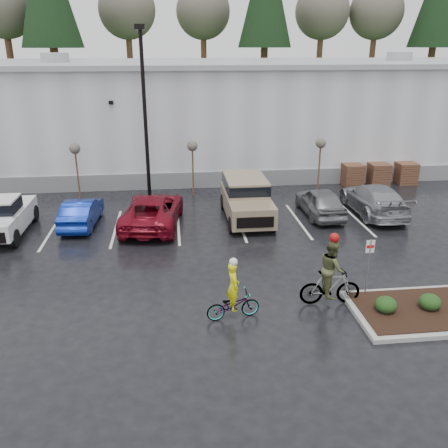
{
  "coord_description": "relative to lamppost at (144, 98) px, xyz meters",
  "views": [
    {
      "loc": [
        -2.69,
        -13.7,
        8.26
      ],
      "look_at": [
        -0.64,
        4.57,
        1.3
      ],
      "focal_mm": 38.0,
      "sensor_mm": 36.0,
      "label": 1
    }
  ],
  "objects": [
    {
      "name": "warehouse",
      "position": [
        4.0,
        9.99,
        -2.04
      ],
      "size": [
        60.5,
        15.5,
        7.2
      ],
      "color": "silver",
      "rests_on": "ground"
    },
    {
      "name": "car_far_silver",
      "position": [
        11.65,
        -3.27,
        -4.91
      ],
      "size": [
        2.2,
        5.35,
        1.55
      ],
      "primitive_type": "imported",
      "rotation": [
        0.0,
        0.0,
        3.14
      ],
      "color": "#95989C",
      "rests_on": "ground"
    },
    {
      "name": "car_grey",
      "position": [
        8.81,
        -3.26,
        -4.96
      ],
      "size": [
        1.79,
        4.3,
        1.45
      ],
      "primitive_type": "imported",
      "rotation": [
        0.0,
        0.0,
        3.16
      ],
      "color": "slate",
      "rests_on": "ground"
    },
    {
      "name": "sapling_east",
      "position": [
        10.0,
        1.0,
        -2.96
      ],
      "size": [
        0.6,
        0.6,
        3.2
      ],
      "color": "#462B1C",
      "rests_on": "ground"
    },
    {
      "name": "sapling_west",
      "position": [
        -4.0,
        1.0,
        -2.96
      ],
      "size": [
        0.6,
        0.6,
        3.2
      ],
      "color": "#462B1C",
      "rests_on": "ground"
    },
    {
      "name": "car_red",
      "position": [
        0.29,
        -3.8,
        -4.92
      ],
      "size": [
        3.23,
        5.81,
        1.54
      ],
      "primitive_type": "imported",
      "rotation": [
        0.0,
        0.0,
        3.01
      ],
      "color": "maroon",
      "rests_on": "ground"
    },
    {
      "name": "shrub_a",
      "position": [
        8.0,
        -13.0,
        -5.27
      ],
      "size": [
        0.7,
        0.7,
        0.52
      ],
      "primitive_type": "ellipsoid",
      "color": "#183512",
      "rests_on": "curb_island"
    },
    {
      "name": "pallet_stack_a",
      "position": [
        12.5,
        2.0,
        -5.01
      ],
      "size": [
        1.2,
        1.2,
        1.35
      ],
      "primitive_type": "cube",
      "color": "#462B1C",
      "rests_on": "ground"
    },
    {
      "name": "pallet_stack_b",
      "position": [
        14.2,
        2.0,
        -5.01
      ],
      "size": [
        1.2,
        1.2,
        1.35
      ],
      "primitive_type": "cube",
      "color": "#462B1C",
      "rests_on": "ground"
    },
    {
      "name": "sapling_mid",
      "position": [
        2.5,
        1.0,
        -2.96
      ],
      "size": [
        0.6,
        0.6,
        3.2
      ],
      "color": "#462B1C",
      "rests_on": "ground"
    },
    {
      "name": "fire_lane_sign",
      "position": [
        7.8,
        -11.8,
        -4.28
      ],
      "size": [
        0.3,
        0.05,
        2.2
      ],
      "color": "gray",
      "rests_on": "ground"
    },
    {
      "name": "car_blue",
      "position": [
        -3.15,
        -3.38,
        -5.02
      ],
      "size": [
        1.65,
        4.14,
        1.34
      ],
      "primitive_type": "imported",
      "rotation": [
        0.0,
        0.0,
        3.08
      ],
      "color": "navy",
      "rests_on": "ground"
    },
    {
      "name": "suv_tan",
      "position": [
        4.95,
        -3.43,
        -4.66
      ],
      "size": [
        2.2,
        5.1,
        2.06
      ],
      "primitive_type": null,
      "color": "gray",
      "rests_on": "ground"
    },
    {
      "name": "pickup_white",
      "position": [
        -6.53,
        -4.01,
        -4.71
      ],
      "size": [
        2.1,
        5.2,
        1.96
      ],
      "primitive_type": null,
      "color": "silver",
      "rests_on": "ground"
    },
    {
      "name": "wooded_ridge",
      "position": [
        4.0,
        33.0,
        -2.69
      ],
      "size": [
        80.0,
        25.0,
        6.0
      ],
      "primitive_type": "cube",
      "color": "#203B18",
      "rests_on": "ground"
    },
    {
      "name": "cyclist_hivis",
      "position": [
        3.08,
        -12.57,
        -5.02
      ],
      "size": [
        1.83,
        0.89,
        2.12
      ],
      "rotation": [
        0.0,
        0.0,
        1.74
      ],
      "color": "#3F3F44",
      "rests_on": "ground"
    },
    {
      "name": "ground",
      "position": [
        4.0,
        -12.0,
        -5.69
      ],
      "size": [
        120.0,
        120.0,
        0.0
      ],
      "primitive_type": "plane",
      "color": "black",
      "rests_on": "ground"
    },
    {
      "name": "lamppost",
      "position": [
        0.0,
        0.0,
        0.0
      ],
      "size": [
        0.5,
        1.0,
        9.22
      ],
      "color": "black",
      "rests_on": "ground"
    },
    {
      "name": "cyclist_olive",
      "position": [
        6.44,
        -12.03,
        -4.76
      ],
      "size": [
        2.01,
        0.97,
        2.58
      ],
      "rotation": [
        0.0,
        0.0,
        1.53
      ],
      "color": "#3F3F44",
      "rests_on": "ground"
    },
    {
      "name": "shrub_b",
      "position": [
        9.5,
        -13.0,
        -5.27
      ],
      "size": [
        0.7,
        0.7,
        0.52
      ],
      "primitive_type": "ellipsoid",
      "color": "#183512",
      "rests_on": "curb_island"
    },
    {
      "name": "pallet_stack_c",
      "position": [
        16.0,
        2.0,
        -5.01
      ],
      "size": [
        1.2,
        1.2,
        1.35
      ],
      "primitive_type": "cube",
      "color": "#462B1C",
      "rests_on": "ground"
    }
  ]
}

